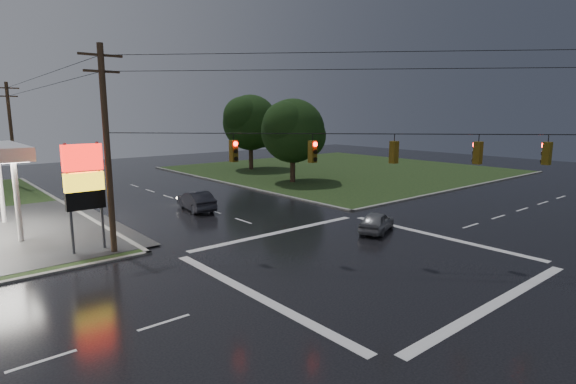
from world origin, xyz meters
TOP-DOWN VIEW (x-y plane):
  - ground at (0.00, 0.00)m, footprint 120.00×120.00m
  - grass_ne at (26.00, 26.00)m, footprint 36.00×36.00m
  - pylon_sign at (-10.50, 10.50)m, footprint 2.00×0.35m
  - utility_pole_nw at (-9.50, 9.50)m, footprint 2.20×0.32m
  - utility_pole_n at (-9.50, 38.00)m, footprint 2.20×0.32m
  - traffic_signals at (0.02, -0.02)m, footprint 26.87×26.87m
  - tree_ne_near at (14.14, 21.99)m, footprint 7.99×6.80m
  - tree_ne_far at (17.15, 33.99)m, footprint 8.46×7.20m
  - car_north at (-0.80, 16.30)m, footprint 2.25×4.83m
  - car_crossing at (4.93, 3.14)m, footprint 4.12×2.93m

SIDE VIEW (x-z plane):
  - ground at x=0.00m, z-range 0.00..0.00m
  - grass_ne at x=26.00m, z-range 0.00..0.08m
  - car_crossing at x=4.93m, z-range 0.00..1.30m
  - car_north at x=-0.80m, z-range 0.00..1.53m
  - pylon_sign at x=-10.50m, z-range 1.01..7.01m
  - utility_pole_n at x=-9.50m, z-range 0.22..10.72m
  - tree_ne_near at x=14.14m, z-range 1.07..10.05m
  - utility_pole_nw at x=-9.50m, z-range 0.22..11.22m
  - tree_ne_far at x=17.15m, z-range 1.28..11.08m
  - traffic_signals at x=0.02m, z-range 5.75..7.22m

